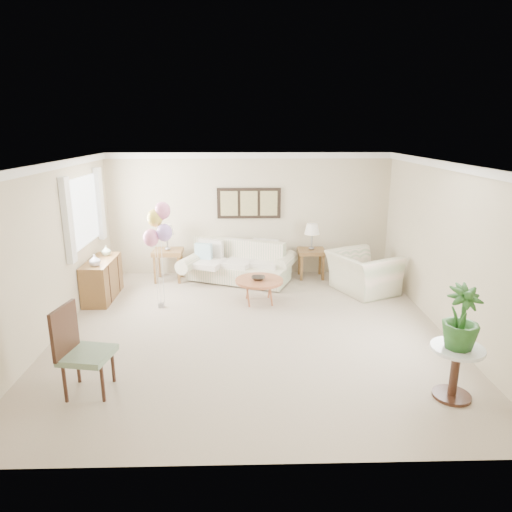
# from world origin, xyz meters

# --- Properties ---
(ground_plane) EXTENTS (6.00, 6.00, 0.00)m
(ground_plane) POSITION_xyz_m (0.00, 0.00, 0.00)
(ground_plane) COLOR tan
(room_shell) EXTENTS (6.04, 6.04, 2.60)m
(room_shell) POSITION_xyz_m (-0.11, 0.09, 1.63)
(room_shell) COLOR beige
(room_shell) RESTS_ON ground
(wall_art_triptych) EXTENTS (1.35, 0.06, 0.65)m
(wall_art_triptych) POSITION_xyz_m (0.00, 2.96, 1.55)
(wall_art_triptych) COLOR black
(wall_art_triptych) RESTS_ON ground
(sofa) EXTENTS (2.54, 1.56, 0.83)m
(sofa) POSITION_xyz_m (-0.22, 2.46, 0.33)
(sofa) COLOR beige
(sofa) RESTS_ON ground
(end_table_left) EXTENTS (0.60, 0.55, 0.66)m
(end_table_left) POSITION_xyz_m (-1.69, 2.52, 0.55)
(end_table_left) COLOR olive
(end_table_left) RESTS_ON ground
(end_table_right) EXTENTS (0.56, 0.51, 0.61)m
(end_table_right) POSITION_xyz_m (1.31, 2.64, 0.51)
(end_table_right) COLOR olive
(end_table_right) RESTS_ON ground
(lamp_left) EXTENTS (0.30, 0.30, 0.54)m
(lamp_left) POSITION_xyz_m (-1.69, 2.52, 1.07)
(lamp_left) COLOR gray
(lamp_left) RESTS_ON end_table_left
(lamp_right) EXTENTS (0.32, 0.32, 0.56)m
(lamp_right) POSITION_xyz_m (1.31, 2.64, 1.04)
(lamp_right) COLOR gray
(lamp_right) RESTS_ON end_table_right
(coffee_table) EXTENTS (0.87, 0.87, 0.44)m
(coffee_table) POSITION_xyz_m (0.16, 1.20, 0.41)
(coffee_table) COLOR #AA5E3B
(coffee_table) RESTS_ON ground
(decor_bowl) EXTENTS (0.27, 0.27, 0.06)m
(decor_bowl) POSITION_xyz_m (0.14, 1.17, 0.47)
(decor_bowl) COLOR #2A241D
(decor_bowl) RESTS_ON coffee_table
(armchair) EXTENTS (1.44, 1.51, 0.77)m
(armchair) POSITION_xyz_m (2.18, 1.73, 0.39)
(armchair) COLOR beige
(armchair) RESTS_ON ground
(side_table) EXTENTS (0.60, 0.60, 0.65)m
(side_table) POSITION_xyz_m (2.34, -1.93, 0.49)
(side_table) COLOR silver
(side_table) RESTS_ON ground
(potted_plant) EXTENTS (0.49, 0.49, 0.74)m
(potted_plant) POSITION_xyz_m (2.33, -1.95, 1.03)
(potted_plant) COLOR #234C1C
(potted_plant) RESTS_ON side_table
(accent_chair) EXTENTS (0.63, 0.63, 1.11)m
(accent_chair) POSITION_xyz_m (-2.06, -1.69, 0.57)
(accent_chair) COLOR gray
(accent_chair) RESTS_ON ground
(credenza) EXTENTS (0.46, 1.20, 0.74)m
(credenza) POSITION_xyz_m (-2.76, 1.50, 0.37)
(credenza) COLOR olive
(credenza) RESTS_ON ground
(vase_white) EXTENTS (0.26, 0.26, 0.20)m
(vase_white) POSITION_xyz_m (-2.74, 1.14, 0.84)
(vase_white) COLOR silver
(vase_white) RESTS_ON credenza
(vase_sage) EXTENTS (0.19, 0.19, 0.19)m
(vase_sage) POSITION_xyz_m (-2.74, 1.83, 0.83)
(vase_sage) COLOR beige
(vase_sage) RESTS_ON credenza
(balloon_cluster) EXTENTS (0.49, 0.40, 1.88)m
(balloon_cluster) POSITION_xyz_m (-1.57, 1.03, 1.48)
(balloon_cluster) COLOR gray
(balloon_cluster) RESTS_ON ground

